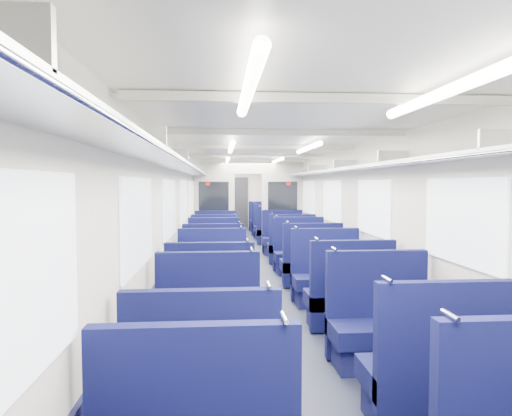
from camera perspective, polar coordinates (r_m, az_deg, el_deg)
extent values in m
cube|color=black|center=(9.19, 0.03, -7.91)|extent=(2.80, 18.00, 0.01)
cube|color=silver|center=(9.05, 0.03, 6.87)|extent=(2.80, 18.00, 0.01)
cube|color=beige|center=(9.04, -8.85, -0.62)|extent=(0.02, 18.00, 2.35)
cube|color=#101236|center=(9.13, -8.71, -5.79)|extent=(0.03, 17.90, 0.70)
cube|color=beige|center=(9.26, 8.70, -0.53)|extent=(0.02, 18.00, 2.35)
cube|color=#101236|center=(9.34, 8.57, -5.59)|extent=(0.03, 17.90, 0.70)
cube|color=beige|center=(18.02, -2.21, 1.23)|extent=(2.80, 0.02, 2.35)
cube|color=#B2B5BA|center=(9.02, -7.75, 4.43)|extent=(0.34, 17.40, 0.04)
cylinder|color=silver|center=(9.01, -6.60, 4.32)|extent=(0.02, 17.40, 0.02)
cube|color=#B2B5BA|center=(3.06, -14.30, 8.61)|extent=(0.34, 0.03, 0.14)
cube|color=#B2B5BA|center=(5.03, -10.38, 6.44)|extent=(0.34, 0.03, 0.14)
cube|color=#B2B5BA|center=(7.02, -8.69, 5.48)|extent=(0.34, 0.03, 0.14)
cube|color=#B2B5BA|center=(9.02, -7.75, 4.94)|extent=(0.34, 0.03, 0.14)
cube|color=#B2B5BA|center=(11.02, -7.15, 4.60)|extent=(0.34, 0.03, 0.14)
cube|color=#B2B5BA|center=(13.01, -6.74, 4.36)|extent=(0.34, 0.03, 0.14)
cube|color=#B2B5BA|center=(15.01, -6.43, 4.19)|extent=(0.34, 0.03, 0.14)
cube|color=#B2B5BA|center=(17.01, -6.20, 4.05)|extent=(0.34, 0.03, 0.14)
cube|color=#B2B5BA|center=(9.21, 7.64, 4.41)|extent=(0.34, 17.40, 0.04)
cylinder|color=silver|center=(9.17, 6.54, 4.29)|extent=(0.02, 17.40, 0.02)
cube|color=#B2B5BA|center=(3.58, 28.40, 7.52)|extent=(0.34, 0.03, 0.14)
cube|color=#B2B5BA|center=(5.37, 16.68, 6.15)|extent=(0.34, 0.03, 0.14)
cube|color=#B2B5BA|center=(7.26, 10.97, 5.38)|extent=(0.34, 0.03, 0.14)
cube|color=#B2B5BA|center=(9.21, 7.65, 4.90)|extent=(0.34, 0.03, 0.14)
cube|color=#B2B5BA|center=(11.17, 5.49, 4.59)|extent=(0.34, 0.03, 0.14)
cube|color=#B2B5BA|center=(13.14, 3.98, 4.36)|extent=(0.34, 0.03, 0.14)
cube|color=#B2B5BA|center=(15.12, 2.87, 4.19)|extent=(0.34, 0.03, 0.14)
cube|color=#B2B5BA|center=(17.11, 2.02, 4.06)|extent=(0.34, 0.03, 0.14)
cube|color=white|center=(1.68, -28.45, -8.63)|extent=(0.02, 1.30, 0.75)
cube|color=white|center=(3.87, -14.48, -1.91)|extent=(0.02, 1.30, 0.75)
cube|color=white|center=(6.15, -10.75, -0.06)|extent=(0.02, 1.30, 0.75)
cube|color=white|center=(8.43, -9.04, 0.78)|extent=(0.02, 1.30, 0.75)
cube|color=white|center=(10.73, -8.06, 1.27)|extent=(0.02, 1.30, 0.75)
cube|color=white|center=(13.52, -7.31, 1.64)|extent=(0.02, 1.30, 0.75)
cube|color=white|center=(15.82, -6.90, 1.84)|extent=(0.02, 1.30, 0.75)
cube|color=white|center=(4.35, 24.24, -1.55)|extent=(0.02, 1.30, 0.75)
cube|color=white|center=(6.45, 14.40, 0.04)|extent=(0.02, 1.30, 0.75)
cube|color=white|center=(8.66, 9.48, 0.84)|extent=(0.02, 1.30, 0.75)
cube|color=white|center=(10.91, 6.58, 1.31)|extent=(0.02, 1.30, 0.75)
cube|color=white|center=(13.66, 4.33, 1.67)|extent=(0.02, 1.30, 0.75)
cube|color=white|center=(15.94, 3.07, 1.87)|extent=(0.02, 1.30, 0.75)
cube|color=beige|center=(3.13, 8.87, 13.34)|extent=(2.70, 0.06, 0.06)
cube|color=beige|center=(5.08, 3.60, 9.39)|extent=(2.70, 0.06, 0.06)
cube|color=beige|center=(7.06, 1.31, 7.62)|extent=(2.70, 0.06, 0.06)
cube|color=beige|center=(9.04, 0.03, 6.61)|extent=(2.70, 0.06, 0.06)
cube|color=beige|center=(11.04, -0.79, 5.97)|extent=(2.70, 0.06, 0.06)
cube|color=beige|center=(13.03, -1.35, 5.52)|extent=(2.70, 0.06, 0.06)
cube|color=beige|center=(15.03, -1.76, 5.20)|extent=(2.70, 0.06, 0.06)
cube|color=beige|center=(17.02, -2.08, 4.94)|extent=(2.70, 0.06, 0.06)
cylinder|color=white|center=(2.56, -0.92, 14.59)|extent=(0.07, 1.60, 0.07)
cylinder|color=white|center=(6.52, -3.10, 7.55)|extent=(0.07, 1.60, 0.07)
cylinder|color=white|center=(10.01, -3.58, 5.98)|extent=(0.07, 1.60, 0.07)
cylinder|color=white|center=(14.51, -3.85, 5.07)|extent=(0.07, 1.60, 0.07)
cylinder|color=white|center=(2.84, 22.45, 13.19)|extent=(0.07, 1.60, 0.07)
cylinder|color=white|center=(6.64, 6.51, 7.45)|extent=(0.07, 1.60, 0.07)
cylinder|color=white|center=(10.09, 2.71, 5.96)|extent=(0.07, 1.60, 0.07)
cylinder|color=white|center=(14.56, 0.50, 5.07)|extent=(0.07, 1.60, 0.07)
cube|color=black|center=(17.97, -2.20, 0.67)|extent=(0.75, 0.06, 2.00)
cube|color=beige|center=(11.62, -5.28, 0.21)|extent=(1.05, 0.08, 2.35)
cube|color=black|center=(11.56, -5.29, 1.31)|extent=(0.76, 0.02, 0.80)
cylinder|color=#B0140B|center=(11.55, -6.05, 3.05)|extent=(0.12, 0.01, 0.12)
cube|color=beige|center=(11.72, 3.30, 0.25)|extent=(1.05, 0.08, 2.35)
cube|color=black|center=(11.66, 3.34, 1.34)|extent=(0.76, 0.02, 0.80)
cylinder|color=#B0140B|center=(11.68, 4.08, 3.06)|extent=(0.12, 0.01, 0.12)
cube|color=beige|center=(11.63, -0.98, 5.16)|extent=(0.70, 0.08, 0.35)
cylinder|color=silver|center=(2.23, 3.57, -13.50)|extent=(0.02, 0.15, 0.02)
cylinder|color=silver|center=(2.46, 23.09, -12.20)|extent=(0.02, 0.15, 0.02)
cube|color=#0D1141|center=(3.34, -6.66, -21.80)|extent=(1.01, 0.53, 0.17)
cube|color=#0D1141|center=(3.06, -6.86, -19.90)|extent=(1.01, 0.10, 1.07)
cylinder|color=silver|center=(2.90, 1.63, -9.61)|extent=(0.02, 0.15, 0.02)
cube|color=#0D1141|center=(3.78, 21.09, -18.97)|extent=(1.01, 0.53, 0.17)
cube|color=#0D0F36|center=(3.86, 21.02, -21.94)|extent=(0.92, 0.42, 0.26)
cube|color=#0D1141|center=(3.52, 22.74, -16.98)|extent=(1.01, 0.10, 1.07)
cylinder|color=silver|center=(3.20, 16.08, -8.52)|extent=(0.02, 0.15, 0.02)
cube|color=#0D1141|center=(4.41, -6.07, -15.52)|extent=(1.01, 0.53, 0.17)
cube|color=#0D0F36|center=(4.49, -6.05, -18.13)|extent=(0.92, 0.42, 0.26)
cube|color=#0D1141|center=(4.56, -6.00, -12.13)|extent=(1.01, 0.10, 1.07)
cylinder|color=silver|center=(4.45, -0.53, -5.16)|extent=(0.02, 0.15, 0.02)
cube|color=#0D1141|center=(4.64, 15.62, -14.68)|extent=(1.01, 0.53, 0.17)
cube|color=#0D0F36|center=(4.71, 15.58, -17.18)|extent=(0.92, 0.42, 0.26)
cube|color=#0D1141|center=(4.78, 14.75, -11.51)|extent=(1.01, 0.10, 1.07)
cylinder|color=silver|center=(4.55, 9.75, -5.04)|extent=(0.02, 0.15, 0.02)
cube|color=#0D1141|center=(5.51, -5.73, -11.73)|extent=(1.01, 0.53, 0.17)
cube|color=#0D0F36|center=(5.57, -5.71, -13.88)|extent=(0.92, 0.42, 0.26)
cube|color=#0D1141|center=(5.25, -5.79, -10.10)|extent=(1.01, 0.10, 1.07)
cylinder|color=silver|center=(5.16, -1.07, -4.03)|extent=(0.02, 0.15, 0.02)
cube|color=#0D1141|center=(5.78, 11.31, -11.07)|extent=(1.01, 0.53, 0.17)
cube|color=#0D0F36|center=(5.83, 11.29, -13.13)|extent=(0.92, 0.42, 0.26)
cube|color=#0D1141|center=(5.53, 11.95, -9.47)|extent=(1.01, 0.10, 1.07)
cylinder|color=silver|center=(5.33, 7.61, -3.83)|extent=(0.02, 0.15, 0.02)
cube|color=#0D1141|center=(6.66, -5.50, -9.13)|extent=(1.01, 0.53, 0.17)
cube|color=#0D0F36|center=(6.71, -5.49, -10.93)|extent=(0.92, 0.42, 0.26)
cube|color=#0D1141|center=(6.83, -5.47, -7.02)|extent=(1.01, 0.10, 1.07)
cylinder|color=silver|center=(6.76, -1.88, -2.35)|extent=(0.02, 0.15, 0.02)
cube|color=#0D1141|center=(6.71, 8.98, -9.05)|extent=(1.01, 0.53, 0.17)
cube|color=#0D0F36|center=(6.76, 8.96, -10.84)|extent=(0.92, 0.42, 0.26)
cube|color=#0D1141|center=(6.88, 8.57, -6.96)|extent=(1.01, 0.10, 1.07)
cylinder|color=silver|center=(6.72, 5.07, -2.39)|extent=(0.02, 0.15, 0.02)
cube|color=#0D1141|center=(7.85, -5.33, -7.25)|extent=(1.01, 0.53, 0.17)
cube|color=#0D0F36|center=(7.90, -5.33, -8.79)|extent=(0.92, 0.42, 0.26)
cube|color=#0D1141|center=(7.61, -5.37, -5.98)|extent=(1.01, 0.10, 1.07)
cylinder|color=silver|center=(7.54, -2.15, -1.78)|extent=(0.02, 0.15, 0.02)
cube|color=#0D1141|center=(7.97, 6.77, -7.11)|extent=(1.01, 0.53, 0.17)
cube|color=#0D0F36|center=(8.02, 6.76, -8.62)|extent=(0.92, 0.42, 0.26)
cube|color=#0D1141|center=(7.73, 7.09, -5.84)|extent=(1.01, 0.10, 1.07)
cylinder|color=silver|center=(7.59, 3.97, -1.76)|extent=(0.02, 0.15, 0.02)
cube|color=#0D1141|center=(8.77, -5.24, -6.17)|extent=(1.01, 0.53, 0.17)
cube|color=#0D0F36|center=(8.81, -5.23, -7.55)|extent=(0.92, 0.42, 0.26)
cube|color=#0D1141|center=(8.95, -5.23, -4.61)|extent=(1.01, 0.10, 1.07)
cylinder|color=silver|center=(8.90, -2.50, -1.05)|extent=(0.02, 0.15, 0.02)
cube|color=#0D1141|center=(8.93, 5.54, -6.01)|extent=(1.01, 0.53, 0.17)
cube|color=#0D0F36|center=(8.96, 5.53, -7.37)|extent=(0.92, 0.42, 0.26)
cube|color=#0D1141|center=(9.11, 5.31, -4.48)|extent=(1.01, 0.10, 1.07)
cylinder|color=silver|center=(8.99, 2.65, -1.01)|extent=(0.02, 0.15, 0.02)
cube|color=#0D1141|center=(10.03, -5.14, -5.00)|extent=(1.01, 0.53, 0.17)
cube|color=#0D0F36|center=(10.07, -5.13, -6.21)|extent=(0.92, 0.42, 0.26)
cube|color=#0D1141|center=(9.79, -5.16, -3.95)|extent=(1.01, 0.10, 1.07)
cylinder|color=silver|center=(9.74, -2.67, -0.69)|extent=(0.02, 0.15, 0.02)
cube|color=#0D1141|center=(10.11, 4.34, -4.94)|extent=(1.01, 0.53, 0.17)
cube|color=#0D0F36|center=(10.14, 4.34, -6.14)|extent=(0.92, 0.42, 0.26)
cube|color=#0D1141|center=(9.87, 4.54, -3.89)|extent=(1.01, 0.10, 1.07)
cylinder|color=silver|center=(9.76, 2.08, -0.68)|extent=(0.02, 0.15, 0.02)
cube|color=#0D1141|center=(11.00, -5.08, -4.29)|extent=(1.01, 0.53, 0.17)
cube|color=#0D0F36|center=(11.03, -5.07, -5.40)|extent=(0.92, 0.42, 0.26)
cube|color=#0D1141|center=(11.19, -5.07, -3.07)|extent=(1.01, 0.10, 1.07)
cylinder|color=silver|center=(11.15, -2.90, -0.22)|extent=(0.02, 0.15, 0.02)
cube|color=#0D1141|center=(11.27, 3.42, -4.11)|extent=(1.01, 0.53, 0.17)
cube|color=#0D0F36|center=(11.30, 3.42, -5.19)|extent=(0.92, 0.42, 0.26)
cube|color=#0D1141|center=(11.46, 3.28, -2.92)|extent=(1.01, 0.10, 1.07)
cylinder|color=silver|center=(11.36, 1.16, -0.15)|extent=(0.02, 0.15, 0.02)
cube|color=#0D1141|center=(13.21, -4.97, -3.06)|extent=(1.01, 0.53, 0.17)
cube|color=#0D0F36|center=(13.23, -4.97, -3.98)|extent=(0.92, 0.42, 0.26)
cube|color=#0D1141|center=(12.98, -4.99, -2.23)|extent=(1.01, 0.10, 1.07)
cylinder|color=silver|center=(12.94, -3.11, 0.23)|extent=(0.02, 0.15, 0.02)
cube|color=#0D1141|center=(13.31, 2.20, -3.00)|extent=(1.01, 0.53, 0.17)
cube|color=#0D0F36|center=(13.34, 2.20, -3.92)|extent=(0.92, 0.42, 0.26)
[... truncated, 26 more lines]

